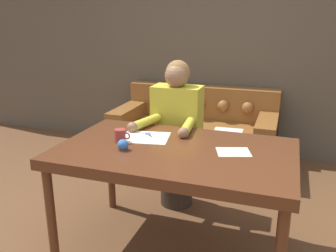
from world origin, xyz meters
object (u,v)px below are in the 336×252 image
person (177,136)px  scissors (149,135)px  pin_cushion (123,145)px  mug (120,136)px  dining_table (175,158)px  couch (195,136)px

person → scissors: person is taller
pin_cushion → mug: bearing=122.3°
dining_table → person: bearing=106.9°
dining_table → pin_cushion: (-0.30, -0.14, 0.10)m
person → pin_cushion: person is taller
dining_table → scissors: size_ratio=8.58×
couch → mug: 1.75m
dining_table → pin_cushion: 0.35m
couch → pin_cushion: pin_cushion is taller
dining_table → couch: bearing=100.1°
dining_table → person: person is taller
dining_table → mug: size_ratio=13.45×
dining_table → mug: bearing=-178.6°
pin_cushion → person: bearing=82.1°
couch → pin_cushion: size_ratio=24.55×
dining_table → scissors: 0.32m
couch → person: size_ratio=1.40×
scissors → mug: size_ratio=1.57×
dining_table → couch: 1.73m
couch → pin_cushion: bearing=-90.2°
scissors → dining_table: bearing=-35.8°
scissors → mug: 0.24m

